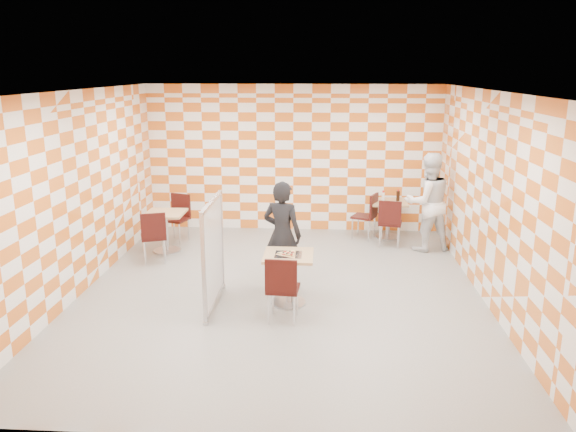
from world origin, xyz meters
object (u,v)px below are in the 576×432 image
(chair_main_front, at_px, (282,285))
(chair_second_front, at_px, (390,220))
(main_table, at_px, (288,270))
(empty_table, at_px, (166,225))
(partition, at_px, (213,253))
(chair_empty_far, at_px, (178,214))
(chair_second_side, at_px, (368,213))
(man_white, at_px, (428,202))
(soda_bottle, at_px, (398,196))
(second_table, at_px, (388,213))
(sport_bottle, at_px, (383,196))
(man_dark, at_px, (282,235))

(chair_main_front, distance_m, chair_second_front, 3.85)
(main_table, xyz_separation_m, empty_table, (-2.40, 2.25, 0.00))
(empty_table, xyz_separation_m, chair_second_front, (4.15, 0.51, 0.04))
(partition, bearing_deg, chair_empty_far, 112.86)
(chair_second_front, distance_m, chair_second_side, 0.63)
(man_white, distance_m, soda_bottle, 0.90)
(chair_main_front, bearing_deg, main_table, 86.11)
(second_table, xyz_separation_m, man_white, (0.62, -0.74, 0.41))
(partition, relative_size, sport_bottle, 7.75)
(main_table, height_order, chair_empty_far, chair_empty_far)
(empty_table, relative_size, chair_empty_far, 0.81)
(partition, height_order, man_white, man_white)
(man_dark, distance_m, soda_bottle, 3.49)
(chair_second_side, distance_m, man_white, 1.25)
(chair_main_front, distance_m, chair_second_side, 4.16)
(man_dark, bearing_deg, soda_bottle, -109.04)
(man_dark, relative_size, soda_bottle, 7.27)
(chair_second_side, xyz_separation_m, chair_empty_far, (-3.72, -0.33, 0.00))
(soda_bottle, bearing_deg, man_dark, -127.02)
(sport_bottle, bearing_deg, chair_empty_far, -172.51)
(second_table, distance_m, empty_table, 4.35)
(main_table, xyz_separation_m, chair_empty_far, (-2.34, 2.95, 0.04))
(main_table, bearing_deg, chair_empty_far, 128.52)
(main_table, height_order, chair_second_front, chair_second_front)
(main_table, height_order, chair_main_front, chair_main_front)
(man_dark, bearing_deg, chair_second_front, -113.84)
(second_table, xyz_separation_m, soda_bottle, (0.18, 0.04, 0.34))
(chair_main_front, xyz_separation_m, soda_bottle, (2.01, 4.09, 0.31))
(man_white, height_order, sport_bottle, man_white)
(main_table, xyz_separation_m, man_white, (2.41, 2.67, 0.41))
(chair_second_front, xyz_separation_m, partition, (-2.80, -2.89, 0.25))
(chair_second_side, height_order, soda_bottle, soda_bottle)
(chair_empty_far, relative_size, partition, 0.60)
(chair_second_front, distance_m, sport_bottle, 0.77)
(chair_main_front, xyz_separation_m, partition, (-1.01, 0.52, 0.25))
(empty_table, relative_size, chair_second_side, 0.81)
(chair_empty_far, bearing_deg, soda_bottle, 6.65)
(main_table, xyz_separation_m, second_table, (1.79, 3.40, 0.00))
(main_table, distance_m, chair_second_front, 3.27)
(chair_empty_far, height_order, man_white, man_white)
(empty_table, xyz_separation_m, soda_bottle, (4.37, 1.20, 0.34))
(second_table, xyz_separation_m, chair_second_side, (-0.41, -0.13, 0.04))
(man_white, bearing_deg, chair_main_front, 37.57)
(man_dark, height_order, man_white, man_white)
(empty_table, bearing_deg, soda_bottle, 15.33)
(man_dark, distance_m, man_white, 3.24)
(sport_bottle, bearing_deg, man_dark, -122.79)
(empty_table, bearing_deg, sport_bottle, 16.70)
(main_table, distance_m, empty_table, 3.29)
(second_table, xyz_separation_m, chair_empty_far, (-4.13, -0.46, 0.04))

